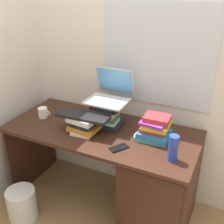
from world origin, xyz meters
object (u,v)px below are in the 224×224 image
Objects in this scene: water_bottle at (173,148)px; wastebasket at (22,205)px; mug at (43,113)px; laptop at (110,93)px; book_stack_keyboard_riser at (83,125)px; computer_mouse at (138,135)px; keyboard at (83,116)px; desk at (145,179)px; cell_phone at (119,148)px; book_stack_side at (155,129)px; book_stack_tall at (106,114)px.

wastebasket is (-1.12, -0.31, -0.69)m from water_bottle.
laptop is at bearing 17.53° from mug.
computer_mouse is (0.41, 0.11, -0.05)m from book_stack_keyboard_riser.
water_bottle is (0.72, -0.06, -0.05)m from keyboard.
desk is 11.28× the size of cell_phone.
water_bottle is at bearing -30.93° from desk.
keyboard is at bearing -9.34° from mug.
cell_phone is (-0.07, -0.20, -0.01)m from computer_mouse.
desk is 8.29× the size of water_bottle.
book_stack_side is at bearing 14.50° from book_stack_keyboard_riser.
water_bottle is at bearing -5.07° from book_stack_keyboard_riser.
wastebasket is (-0.40, -0.37, -0.67)m from book_stack_keyboard_riser.
book_stack_tall reaches higher than wastebasket.
book_stack_tall is at bearing 164.76° from cell_phone.
computer_mouse is 1.13m from wastebasket.
cell_phone is (-0.18, -0.23, -0.08)m from book_stack_side.
desk is 0.74m from laptop.
book_stack_tall is at bearing 167.28° from computer_mouse.
desk is 0.37m from computer_mouse.
laptop is at bearing 50.32° from wastebasket.
book_stack_keyboard_riser reaches higher than computer_mouse.
cell_phone is at bearing 20.43° from wastebasket.
water_bottle reaches higher than book_stack_keyboard_riser.
computer_mouse reaches higher than cell_phone.
book_stack_tall is 1.38× the size of water_bottle.
mug is at bearing 95.96° from wastebasket.
wastebasket is at bearing -133.08° from book_stack_tall.
book_stack_tall is 0.32m from computer_mouse.
computer_mouse is at bearing 30.60° from wastebasket.
water_bottle reaches higher than mug.
book_stack_tall is at bearing 158.27° from water_bottle.
computer_mouse is (0.30, -0.14, -0.25)m from laptop.
laptop is 2.77× the size of mug.
desk is 0.70m from keyboard.
book_stack_tall is at bearing 174.35° from book_stack_side.
keyboard reaches higher than mug.
book_stack_tall is 2.18× the size of mug.
book_stack_tall is (-0.39, 0.11, 0.44)m from desk.
water_bottle is at bearing -6.62° from mug.
book_stack_tall reaches higher than keyboard.
book_stack_side is 0.76× the size of laptop.
cell_phone is (0.35, -0.09, -0.14)m from keyboard.
water_bottle is (0.19, -0.20, 0.00)m from book_stack_side.
water_bottle is at bearing 15.26° from wastebasket.
book_stack_side is 1.82× the size of cell_phone.
computer_mouse is at bearing 150.46° from water_bottle.
wastebasket is (-0.81, -0.48, -0.62)m from computer_mouse.
book_stack_tall is 2.46× the size of computer_mouse.
water_bottle is at bearing -21.73° from book_stack_tall.
book_stack_keyboard_riser reaches higher than mug.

